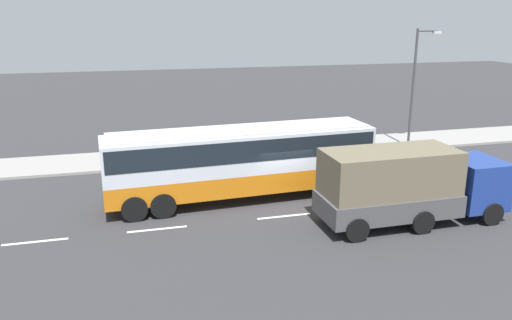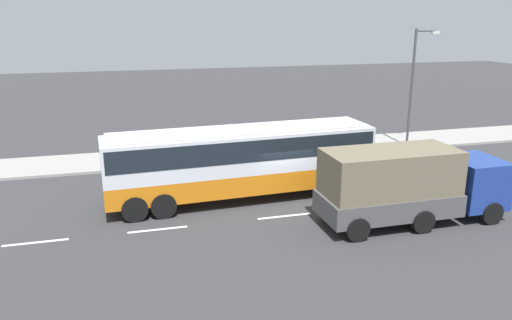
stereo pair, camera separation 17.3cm
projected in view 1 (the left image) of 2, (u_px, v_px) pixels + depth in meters
The scene contains 8 objects.
ground_plane at pixel (283, 199), 23.75m from camera, with size 120.00×120.00×0.00m, color #333335.
sidewalk_curb at pixel (242, 152), 31.56m from camera, with size 80.00×4.00×0.15m, color gray.
lane_centreline at pixel (385, 206), 22.95m from camera, with size 47.73×0.16×0.01m.
coach_bus at pixel (241, 156), 23.22m from camera, with size 12.60×3.21×3.39m.
cargo_truck at pixel (408, 184), 20.72m from camera, with size 7.93×2.72×3.18m.
car_white_minivan at pixel (448, 164), 26.57m from camera, with size 4.29×2.07×1.45m.
pedestrian_near_curb at pixel (215, 137), 31.03m from camera, with size 0.32×0.32×1.66m.
street_lamp at pixel (416, 81), 31.64m from camera, with size 1.67×0.24×7.42m.
Camera 1 is at (-6.87, -21.24, 8.42)m, focal length 35.31 mm.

